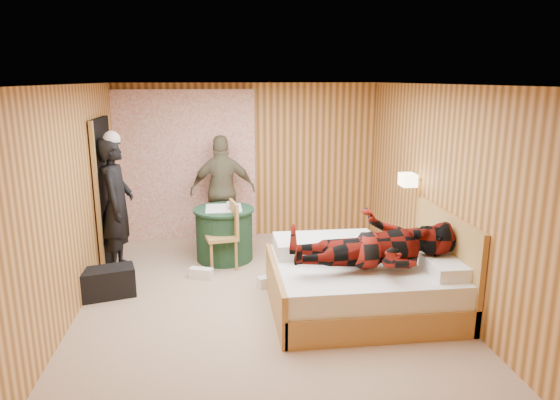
{
  "coord_description": "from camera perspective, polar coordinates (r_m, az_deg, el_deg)",
  "views": [
    {
      "loc": [
        -0.48,
        -5.57,
        2.56
      ],
      "look_at": [
        0.28,
        0.58,
        1.05
      ],
      "focal_mm": 32.0,
      "sensor_mm": 36.0,
      "label": 1
    }
  ],
  "objects": [
    {
      "name": "floor",
      "position": [
        6.15,
        -2.0,
        -10.93
      ],
      "size": [
        4.2,
        5.0,
        0.01
      ],
      "primitive_type": "cube",
      "color": "tan",
      "rests_on": "ground"
    },
    {
      "name": "ceiling",
      "position": [
        5.59,
        -2.22,
        13.07
      ],
      "size": [
        4.2,
        5.0,
        0.01
      ],
      "primitive_type": "cube",
      "color": "white",
      "rests_on": "wall_back"
    },
    {
      "name": "wall_back",
      "position": [
        8.19,
        -3.64,
        4.47
      ],
      "size": [
        4.2,
        0.02,
        2.5
      ],
      "primitive_type": "cube",
      "color": "tan",
      "rests_on": "floor"
    },
    {
      "name": "wall_left",
      "position": [
        5.94,
        -22.71,
        -0.11
      ],
      "size": [
        0.02,
        5.0,
        2.5
      ],
      "primitive_type": "cube",
      "color": "tan",
      "rests_on": "floor"
    },
    {
      "name": "wall_right",
      "position": [
        6.27,
        17.38,
        1.01
      ],
      "size": [
        0.02,
        5.0,
        2.5
      ],
      "primitive_type": "cube",
      "color": "tan",
      "rests_on": "floor"
    },
    {
      "name": "curtain",
      "position": [
        8.13,
        -10.67,
        3.83
      ],
      "size": [
        2.2,
        0.08,
        2.4
      ],
      "primitive_type": "cube",
      "color": "white",
      "rests_on": "floor"
    },
    {
      "name": "doorway",
      "position": [
        7.31,
        -19.4,
        0.78
      ],
      "size": [
        0.06,
        0.9,
        2.05
      ],
      "primitive_type": "cube",
      "color": "black",
      "rests_on": "floor"
    },
    {
      "name": "wall_lamp",
      "position": [
        6.6,
        14.43,
        2.26
      ],
      "size": [
        0.26,
        0.24,
        0.16
      ],
      "color": "gold",
      "rests_on": "wall_right"
    },
    {
      "name": "bed",
      "position": [
        5.81,
        9.65,
        -9.23
      ],
      "size": [
        2.03,
        1.6,
        1.1
      ],
      "color": "tan",
      "rests_on": "floor"
    },
    {
      "name": "nightstand",
      "position": [
        6.55,
        14.64,
        -7.33
      ],
      "size": [
        0.38,
        0.52,
        0.5
      ],
      "color": "tan",
      "rests_on": "floor"
    },
    {
      "name": "round_table",
      "position": [
        7.25,
        -6.38,
        -3.82
      ],
      "size": [
        0.87,
        0.87,
        0.77
      ],
      "color": "#1D3F29",
      "rests_on": "floor"
    },
    {
      "name": "chair_far",
      "position": [
        7.87,
        -6.49,
        -1.27
      ],
      "size": [
        0.42,
        0.42,
        0.93
      ],
      "rotation": [
        0.0,
        0.0,
        0.01
      ],
      "color": "tan",
      "rests_on": "floor"
    },
    {
      "name": "chair_near",
      "position": [
        6.9,
        -6.1,
        -3.42
      ],
      "size": [
        0.49,
        0.49,
        0.93
      ],
      "rotation": [
        0.0,
        0.0,
        -1.39
      ],
      "color": "tan",
      "rests_on": "floor"
    },
    {
      "name": "duffel_bag",
      "position": [
        6.42,
        -19.1,
        -8.88
      ],
      "size": [
        0.69,
        0.48,
        0.36
      ],
      "primitive_type": "cube",
      "rotation": [
        0.0,
        0.0,
        0.26
      ],
      "color": "black",
      "rests_on": "floor"
    },
    {
      "name": "sneaker_left",
      "position": [
        6.72,
        -8.99,
        -8.26
      ],
      "size": [
        0.33,
        0.23,
        0.13
      ],
      "primitive_type": "cube",
      "rotation": [
        0.0,
        0.0,
        -0.37
      ],
      "color": "white",
      "rests_on": "floor"
    },
    {
      "name": "sneaker_right",
      "position": [
        6.4,
        -1.28,
        -9.24
      ],
      "size": [
        0.32,
        0.22,
        0.13
      ],
      "primitive_type": "cube",
      "rotation": [
        0.0,
        0.0,
        0.39
      ],
      "color": "white",
      "rests_on": "floor"
    },
    {
      "name": "woman_standing",
      "position": [
        7.0,
        -18.15,
        -0.59
      ],
      "size": [
        0.44,
        0.67,
        1.83
      ],
      "primitive_type": "imported",
      "rotation": [
        0.0,
        0.0,
        1.56
      ],
      "color": "black",
      "rests_on": "floor"
    },
    {
      "name": "man_at_table",
      "position": [
        7.83,
        -6.55,
        1.09
      ],
      "size": [
        1.03,
        0.46,
        1.72
      ],
      "primitive_type": "imported",
      "rotation": [
        0.0,
        0.0,
        3.18
      ],
      "color": "brown",
      "rests_on": "floor"
    },
    {
      "name": "man_on_bed",
      "position": [
        5.38,
        10.89,
        -3.64
      ],
      "size": [
        0.86,
        0.67,
        1.77
      ],
      "primitive_type": "imported",
      "rotation": [
        0.0,
        1.57,
        0.0
      ],
      "color": "maroon",
      "rests_on": "bed"
    },
    {
      "name": "book_lower",
      "position": [
        6.43,
        14.94,
        -5.4
      ],
      "size": [
        0.25,
        0.27,
        0.02
      ],
      "primitive_type": "imported",
      "rotation": [
        0.0,
        0.0,
        0.49
      ],
      "color": "white",
      "rests_on": "nightstand"
    },
    {
      "name": "book_upper",
      "position": [
        6.42,
        14.95,
        -5.23
      ],
      "size": [
        0.26,
        0.28,
        0.02
      ],
      "primitive_type": "imported",
      "rotation": [
        0.0,
        0.0,
        -0.59
      ],
      "color": "white",
      "rests_on": "nightstand"
    },
    {
      "name": "cup_nightstand",
      "position": [
        6.57,
        14.38,
        -4.6
      ],
      "size": [
        0.13,
        0.13,
        0.09
      ],
      "primitive_type": "imported",
      "rotation": [
        0.0,
        0.0,
        -0.35
      ],
      "color": "white",
      "rests_on": "nightstand"
    },
    {
      "name": "cup_table",
      "position": [
        7.08,
        -5.66,
        -0.59
      ],
      "size": [
        0.16,
        0.16,
        0.1
      ],
      "primitive_type": "imported",
      "rotation": [
        0.0,
        0.0,
        0.41
      ],
      "color": "white",
      "rests_on": "round_table"
    }
  ]
}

